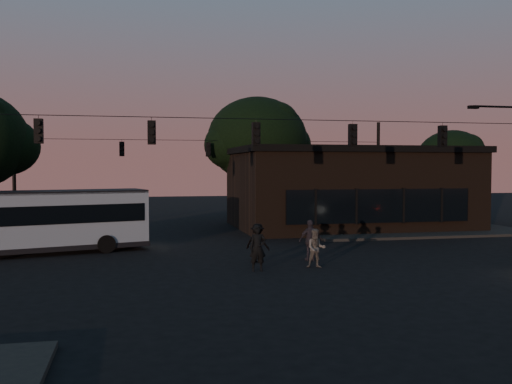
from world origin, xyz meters
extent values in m
plane|color=black|center=(0.00, 0.00, 0.00)|extent=(120.00, 120.00, 0.00)
cube|color=black|center=(12.00, 14.00, 0.07)|extent=(14.00, 10.00, 0.15)
cube|color=black|center=(9.00, 16.00, 2.50)|extent=(15.00, 10.00, 5.00)
cube|color=black|center=(9.00, 16.00, 5.20)|extent=(15.40, 10.40, 0.40)
cube|color=black|center=(9.00, 10.88, 1.80)|extent=(11.50, 0.18, 2.00)
cylinder|color=black|center=(4.00, 22.00, 2.00)|extent=(0.44, 0.44, 4.00)
ellipsoid|color=black|center=(4.00, 22.00, 6.20)|extent=(7.60, 7.60, 6.46)
cylinder|color=black|center=(18.00, 18.00, 1.50)|extent=(0.44, 0.44, 3.00)
ellipsoid|color=black|center=(18.00, 18.00, 4.65)|extent=(5.20, 5.20, 4.42)
cylinder|color=black|center=(0.00, 4.00, 6.20)|extent=(26.00, 0.03, 0.03)
cube|color=black|center=(-9.00, 4.00, 5.55)|extent=(0.34, 0.30, 1.00)
cube|color=black|center=(-4.50, 4.00, 5.55)|extent=(0.34, 0.30, 1.00)
cube|color=black|center=(0.00, 4.00, 5.55)|extent=(0.34, 0.30, 1.00)
cube|color=black|center=(4.50, 4.00, 5.55)|extent=(0.34, 0.30, 1.00)
cube|color=black|center=(9.00, 4.00, 5.55)|extent=(0.34, 0.30, 1.00)
cylinder|color=black|center=(-13.00, 20.00, 3.75)|extent=(0.24, 0.24, 7.50)
cylinder|color=black|center=(13.00, 20.00, 3.75)|extent=(0.24, 0.24, 7.50)
cylinder|color=black|center=(0.00, 20.00, 6.00)|extent=(26.00, 0.03, 0.03)
cube|color=black|center=(-6.00, 20.00, 5.35)|extent=(0.34, 0.30, 1.00)
cube|color=black|center=(0.00, 20.00, 5.35)|extent=(0.34, 0.30, 1.00)
cube|color=black|center=(6.00, 20.00, 5.35)|extent=(0.34, 0.30, 1.00)
cube|color=gray|center=(-9.90, 7.74, 1.67)|extent=(10.74, 5.14, 2.48)
cube|color=black|center=(-9.90, 7.74, 1.91)|extent=(10.34, 5.07, 0.86)
cube|color=black|center=(-9.90, 7.74, 2.91)|extent=(10.74, 5.14, 0.14)
cube|color=black|center=(-9.90, 7.74, 0.33)|extent=(10.85, 5.23, 0.24)
cylinder|color=black|center=(-6.55, 7.45, 0.43)|extent=(0.89, 0.46, 0.86)
cylinder|color=black|center=(-7.20, 9.74, 0.43)|extent=(0.89, 0.46, 0.86)
imported|color=black|center=(-0.51, 1.33, 0.91)|extent=(0.68, 0.47, 1.81)
imported|color=#56534E|center=(1.97, 1.55, 0.79)|extent=(0.88, 0.75, 1.58)
imported|color=#26232A|center=(2.28, 3.26, 0.90)|extent=(1.08, 0.51, 1.79)
imported|color=black|center=(-0.08, 3.35, 0.83)|extent=(1.23, 1.15, 1.67)
camera|label=1|loc=(-5.32, -20.45, 4.09)|focal=40.00mm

